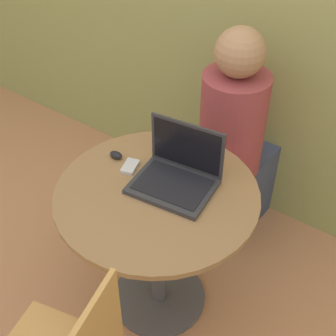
# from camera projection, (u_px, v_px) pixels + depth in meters

# --- Properties ---
(ground_plane) EXTENTS (12.00, 12.00, 0.00)m
(ground_plane) POSITION_uv_depth(u_px,v_px,m) (159.00, 297.00, 2.35)
(ground_plane) COLOR tan
(round_table) EXTENTS (0.83, 0.83, 0.73)m
(round_table) POSITION_uv_depth(u_px,v_px,m) (157.00, 223.00, 1.99)
(round_table) COLOR #4C4C51
(round_table) RESTS_ON ground_plane
(laptop) EXTENTS (0.35, 0.29, 0.24)m
(laptop) POSITION_uv_depth(u_px,v_px,m) (177.00, 173.00, 1.89)
(laptop) COLOR #2D2D33
(laptop) RESTS_ON round_table
(cell_phone) EXTENTS (0.08, 0.11, 0.02)m
(cell_phone) POSITION_uv_depth(u_px,v_px,m) (130.00, 167.00, 1.98)
(cell_phone) COLOR silver
(cell_phone) RESTS_ON round_table
(computer_mouse) EXTENTS (0.06, 0.04, 0.03)m
(computer_mouse) POSITION_uv_depth(u_px,v_px,m) (116.00, 155.00, 2.03)
(computer_mouse) COLOR black
(computer_mouse) RESTS_ON round_table
(person_seated) EXTENTS (0.32, 0.50, 1.21)m
(person_seated) POSITION_uv_depth(u_px,v_px,m) (234.00, 152.00, 2.42)
(person_seated) COLOR #3D4766
(person_seated) RESTS_ON ground_plane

